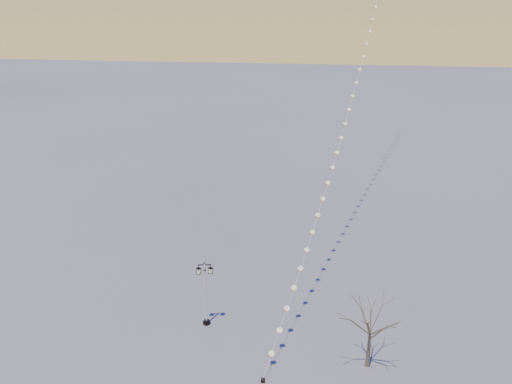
# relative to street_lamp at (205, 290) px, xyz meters

# --- Properties ---
(ground) EXTENTS (300.00, 300.00, 0.00)m
(ground) POSITION_rel_street_lamp_xyz_m (2.53, -3.24, -2.44)
(ground) COLOR slate
(ground) RESTS_ON ground
(street_lamp) EXTENTS (1.10, 0.55, 4.41)m
(street_lamp) POSITION_rel_street_lamp_xyz_m (0.00, 0.00, 0.00)
(street_lamp) COLOR black
(street_lamp) RESTS_ON ground
(bare_tree) EXTENTS (2.48, 2.48, 4.12)m
(bare_tree) POSITION_rel_street_lamp_xyz_m (10.01, -2.78, 0.41)
(bare_tree) COLOR brown
(bare_tree) RESTS_ON ground
(kite_train) EXTENTS (11.05, 52.61, 33.23)m
(kite_train) POSITION_rel_street_lamp_xyz_m (9.52, 21.04, 14.10)
(kite_train) COLOR black
(kite_train) RESTS_ON ground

